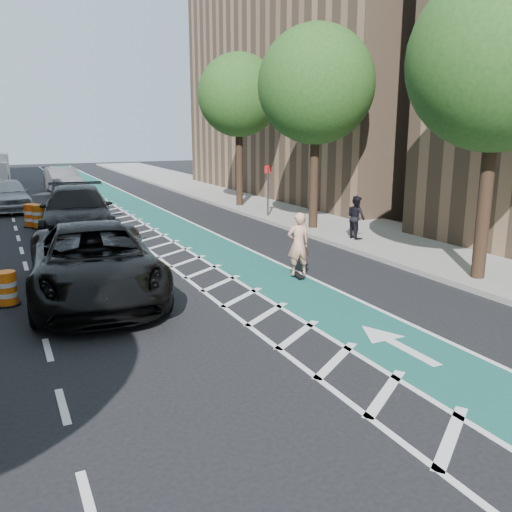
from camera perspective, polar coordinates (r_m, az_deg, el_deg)
ground at (r=11.84m, az=-5.38°, el=-7.18°), size 120.00×120.00×0.00m
bike_lane at (r=21.93m, az=-7.15°, el=2.32°), size 2.00×90.00×0.01m
buffer_strip at (r=21.51m, az=-10.94°, el=1.97°), size 1.40×90.00×0.01m
sidewalk_right at (r=24.71m, az=7.29°, el=3.71°), size 5.00×90.00×0.15m
curb_right at (r=23.48m, az=2.25°, el=3.33°), size 0.12×90.00×0.16m
building_right_far at (r=37.53m, az=9.90°, el=21.30°), size 14.00×22.00×19.00m
tree_r_b at (r=15.76m, az=23.71°, el=18.20°), size 4.20×4.20×7.90m
tree_r_c at (r=21.89m, az=7.03°, el=17.48°), size 4.20×4.20×7.90m
tree_r_d at (r=28.95m, az=-1.88°, el=16.51°), size 4.20×4.20×7.90m
sign_post at (r=25.31m, az=1.26°, el=6.96°), size 0.35×0.08×2.47m
skateboard at (r=15.41m, az=4.43°, el=-2.02°), size 0.30×0.71×0.09m
skateboarder at (r=15.20m, az=4.49°, el=1.28°), size 0.71×0.52×1.78m
suv_near at (r=14.04m, az=-16.69°, el=-0.56°), size 3.55×6.75×1.81m
suv_far at (r=22.48m, az=-18.32°, el=4.46°), size 3.48×6.84×1.90m
car_silver at (r=30.64m, az=-24.66°, el=5.88°), size 2.26×4.99×1.66m
car_grey at (r=37.86m, az=-19.68°, el=7.49°), size 2.09×5.14×1.66m
pedestrian at (r=20.36m, az=10.49°, el=4.04°), size 0.62×0.79×1.59m
barrel_a at (r=14.23m, az=-24.78°, el=-3.21°), size 0.60×0.60×0.82m
barrel_b at (r=24.76m, az=-21.83°, el=3.82°), size 0.73×0.73×1.00m
barrel_c at (r=25.24m, az=-22.56°, el=3.90°), size 0.72×0.72×0.99m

